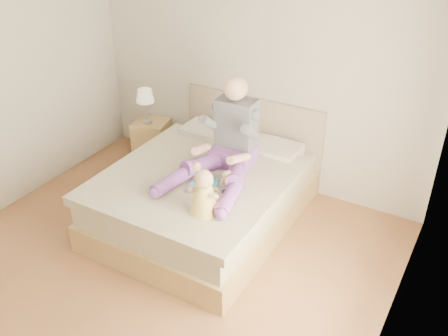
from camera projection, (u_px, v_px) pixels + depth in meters
The scene contains 7 objects.
room at pixel (137, 128), 3.68m from camera, with size 4.02×4.22×2.71m.
bed at pixel (207, 191), 5.12m from camera, with size 1.70×2.18×1.00m.
nightstand at pixel (152, 140), 6.27m from camera, with size 0.49×0.45×0.50m.
lamp at pixel (145, 98), 5.94m from camera, with size 0.21×0.21×0.44m.
adult at pixel (227, 145), 4.79m from camera, with size 0.80×1.14×0.94m.
tray at pixel (213, 184), 4.65m from camera, with size 0.51×0.44×0.13m.
baby at pixel (205, 195), 4.23m from camera, with size 0.28×0.37×0.41m.
Camera 1 is at (2.31, -2.54, 3.12)m, focal length 40.00 mm.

